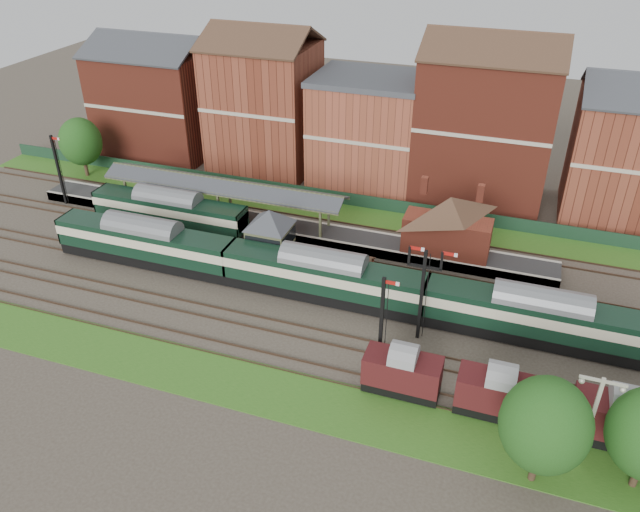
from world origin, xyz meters
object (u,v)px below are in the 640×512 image
(semaphore_bracket, at_px, (423,289))
(dmu_train, at_px, (323,276))
(goods_van_a, at_px, (402,372))
(platform_railcar, at_px, (169,211))
(signal_box, at_px, (270,238))

(semaphore_bracket, bearing_deg, dmu_train, 164.17)
(semaphore_bracket, relative_size, goods_van_a, 1.53)
(semaphore_bracket, xyz_separation_m, platform_railcar, (-27.63, 9.00, -2.39))
(dmu_train, bearing_deg, platform_railcar, 160.94)
(goods_van_a, bearing_deg, signal_box, 141.02)
(signal_box, relative_size, semaphore_bracket, 0.73)
(semaphore_bracket, height_order, goods_van_a, semaphore_bracket)
(goods_van_a, bearing_deg, dmu_train, 134.73)
(signal_box, xyz_separation_m, platform_railcar, (-12.59, 3.25, -0.95))
(signal_box, xyz_separation_m, goods_van_a, (15.14, -12.25, -1.33))
(platform_railcar, height_order, goods_van_a, platform_railcar)
(signal_box, bearing_deg, goods_van_a, -38.98)
(signal_box, bearing_deg, semaphore_bracket, -20.92)
(semaphore_bracket, relative_size, platform_railcar, 0.49)
(semaphore_bracket, bearing_deg, goods_van_a, -89.14)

